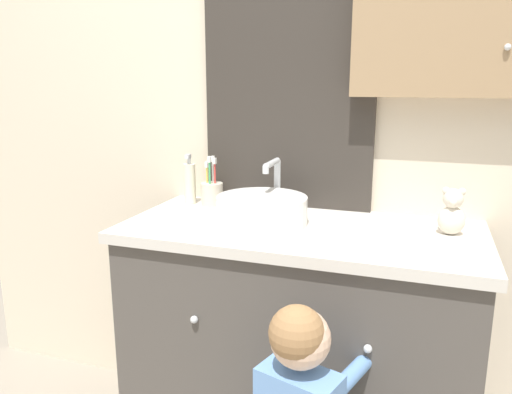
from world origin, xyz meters
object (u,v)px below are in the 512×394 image
at_px(toothbrush_holder, 212,193).
at_px(soap_dispenser, 190,183).
at_px(teddy_bear, 452,212).
at_px(sink_basin, 263,209).

distance_m(toothbrush_holder, soap_dispenser, 0.10).
xyz_separation_m(toothbrush_holder, soap_dispenser, (-0.09, -0.01, 0.03)).
bearing_deg(teddy_bear, toothbrush_holder, 172.98).
bearing_deg(toothbrush_holder, soap_dispenser, -175.37).
bearing_deg(sink_basin, teddy_bear, 6.86).
bearing_deg(teddy_bear, soap_dispenser, 174.08).
bearing_deg(sink_basin, soap_dispenser, 154.32).
height_order(sink_basin, teddy_bear, sink_basin).
bearing_deg(teddy_bear, sink_basin, -173.14).
distance_m(toothbrush_holder, teddy_bear, 0.86).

